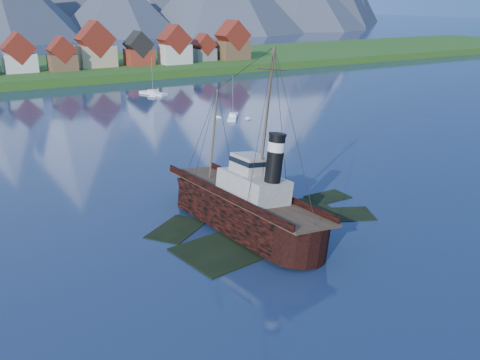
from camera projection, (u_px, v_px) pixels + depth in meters
ground at (262, 231)px, 67.75m from camera, size 1400.00×1400.00×0.00m
shoal at (264, 225)px, 70.48m from camera, size 31.71×21.24×1.14m
shore_bank at (20, 75)px, 205.60m from camera, size 600.00×80.00×3.20m
seawall at (41, 88)px, 174.79m from camera, size 600.00×2.50×2.00m
tugboat_wreck at (235, 203)px, 68.70m from camera, size 7.09×30.54×24.20m
sailboat_d at (233, 117)px, 130.92m from camera, size 6.20×7.64×10.84m
sailboat_e at (153, 94)px, 163.46m from camera, size 5.87×10.33×11.70m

